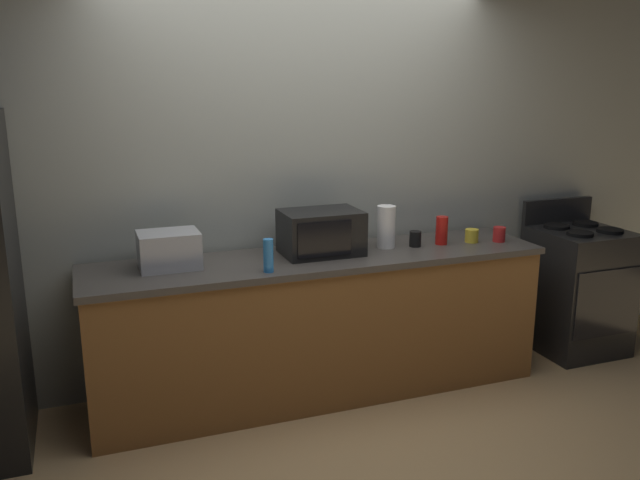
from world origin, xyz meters
name	(u,v)px	position (x,y,z in m)	size (l,w,h in m)	color
ground_plane	(344,420)	(0.00, 0.00, 0.00)	(8.00, 8.00, 0.00)	tan
back_wall	(298,174)	(0.00, 0.81, 1.35)	(6.40, 0.10, 2.70)	#9EA399
counter_run	(320,325)	(0.00, 0.40, 0.45)	(2.84, 0.64, 0.90)	brown
stove_range	(577,289)	(2.00, 0.40, 0.46)	(0.60, 0.61, 1.08)	black
microwave	(321,232)	(0.02, 0.45, 1.04)	(0.48, 0.35, 0.27)	black
toaster_oven	(169,250)	(-0.90, 0.46, 1.01)	(0.34, 0.26, 0.21)	#B7BABF
paper_towel_roll	(386,227)	(0.47, 0.45, 1.04)	(0.12, 0.12, 0.27)	white
bottle_spray_cleaner	(268,256)	(-0.39, 0.18, 0.99)	(0.06, 0.06, 0.19)	#338CE5
bottle_hot_sauce	(442,230)	(0.84, 0.40, 0.99)	(0.08, 0.08, 0.18)	red
mug_black	(415,239)	(0.66, 0.41, 0.95)	(0.08, 0.08, 0.10)	black
mug_red	(499,234)	(1.24, 0.33, 0.95)	(0.08, 0.08, 0.10)	red
mug_yellow	(472,236)	(1.06, 0.38, 0.94)	(0.09, 0.09, 0.09)	yellow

